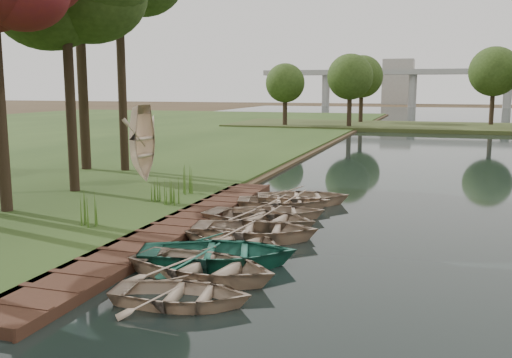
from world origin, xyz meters
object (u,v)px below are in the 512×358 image
(boardwalk, at_px, (174,229))
(stored_rowboat, at_px, (145,174))
(rowboat_2, at_px, (219,250))
(rowboat_0, at_px, (181,291))
(rowboat_1, at_px, (203,263))

(boardwalk, distance_m, stored_rowboat, 8.69)
(boardwalk, relative_size, rowboat_2, 3.98)
(rowboat_0, xyz_separation_m, stored_rowboat, (-7.76, 12.56, 0.30))
(boardwalk, height_order, stored_rowboat, stored_rowboat)
(rowboat_2, height_order, stored_rowboat, stored_rowboat)
(rowboat_1, xyz_separation_m, rowboat_2, (-0.02, 1.04, 0.02))
(rowboat_1, distance_m, stored_rowboat, 13.25)
(stored_rowboat, bearing_deg, rowboat_1, -141.09)
(rowboat_0, relative_size, rowboat_1, 0.80)
(rowboat_2, bearing_deg, rowboat_1, 164.10)
(rowboat_0, relative_size, stored_rowboat, 0.86)
(rowboat_0, bearing_deg, stored_rowboat, 23.95)
(boardwalk, relative_size, rowboat_0, 5.31)
(boardwalk, distance_m, rowboat_0, 6.13)
(rowboat_0, xyz_separation_m, rowboat_2, (-0.24, 2.72, 0.10))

